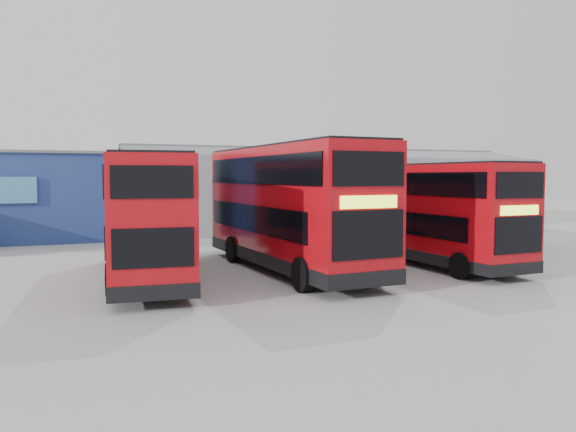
{
  "coord_description": "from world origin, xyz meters",
  "views": [
    {
      "loc": [
        -10.41,
        -18.85,
        3.73
      ],
      "look_at": [
        -2.08,
        2.5,
        2.1
      ],
      "focal_mm": 35.0,
      "sensor_mm": 36.0,
      "label": 1
    }
  ],
  "objects_px": {
    "double_decker_left": "(146,218)",
    "double_decker_right": "(427,214)",
    "maintenance_shed": "(328,191)",
    "single_decker_blue": "(447,214)",
    "office_block": "(4,196)",
    "double_decker_centre": "(289,209)"
  },
  "relations": [
    {
      "from": "maintenance_shed",
      "to": "single_decker_blue",
      "type": "height_order",
      "value": "maintenance_shed"
    },
    {
      "from": "office_block",
      "to": "single_decker_blue",
      "type": "xyz_separation_m",
      "value": [
        23.8,
        -10.18,
        -1.03
      ]
    },
    {
      "from": "office_block",
      "to": "maintenance_shed",
      "type": "xyz_separation_m",
      "value": [
        22.0,
        2.01,
        0.02
      ]
    },
    {
      "from": "double_decker_centre",
      "to": "single_decker_blue",
      "type": "relative_size",
      "value": 1.01
    },
    {
      "from": "office_block",
      "to": "double_decker_left",
      "type": "bearing_deg",
      "value": -69.32
    },
    {
      "from": "office_block",
      "to": "single_decker_blue",
      "type": "relative_size",
      "value": 1.05
    },
    {
      "from": "maintenance_shed",
      "to": "double_decker_centre",
      "type": "bearing_deg",
      "value": -119.49
    },
    {
      "from": "double_decker_left",
      "to": "double_decker_right",
      "type": "relative_size",
      "value": 1.05
    },
    {
      "from": "maintenance_shed",
      "to": "single_decker_blue",
      "type": "bearing_deg",
      "value": -81.61
    },
    {
      "from": "single_decker_blue",
      "to": "double_decker_left",
      "type": "bearing_deg",
      "value": 21.81
    },
    {
      "from": "office_block",
      "to": "single_decker_blue",
      "type": "distance_m",
      "value": 25.9
    },
    {
      "from": "office_block",
      "to": "double_decker_centre",
      "type": "height_order",
      "value": "office_block"
    },
    {
      "from": "maintenance_shed",
      "to": "double_decker_right",
      "type": "bearing_deg",
      "value": -102.8
    },
    {
      "from": "double_decker_left",
      "to": "office_block",
      "type": "bearing_deg",
      "value": -64.37
    },
    {
      "from": "maintenance_shed",
      "to": "office_block",
      "type": "bearing_deg",
      "value": -174.79
    },
    {
      "from": "office_block",
      "to": "double_decker_left",
      "type": "distance_m",
      "value": 17.35
    },
    {
      "from": "maintenance_shed",
      "to": "double_decker_right",
      "type": "relative_size",
      "value": 3.0
    },
    {
      "from": "single_decker_blue",
      "to": "double_decker_right",
      "type": "bearing_deg",
      "value": 50.66
    },
    {
      "from": "office_block",
      "to": "double_decker_centre",
      "type": "bearing_deg",
      "value": -54.63
    },
    {
      "from": "double_decker_left",
      "to": "single_decker_blue",
      "type": "xyz_separation_m",
      "value": [
        17.67,
        6.05,
        -0.65
      ]
    },
    {
      "from": "double_decker_left",
      "to": "single_decker_blue",
      "type": "height_order",
      "value": "double_decker_left"
    },
    {
      "from": "double_decker_centre",
      "to": "double_decker_right",
      "type": "bearing_deg",
      "value": -8.05
    }
  ]
}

